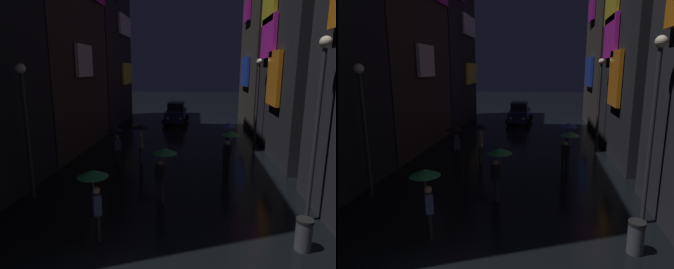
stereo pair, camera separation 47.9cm
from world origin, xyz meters
TOP-DOWN VIEW (x-y plane):
  - building_left_far at (-7.48, 22.18)m, footprint 4.25×8.35m
  - building_right_mid at (7.48, 12.89)m, footprint 4.25×7.76m
  - pedestrian_far_right_black at (-2.76, 9.72)m, footprint 0.90×0.90m
  - pedestrian_midstreet_left_green at (0.11, 5.86)m, footprint 0.90×0.90m
  - pedestrian_foreground_left_green at (-1.59, 3.23)m, footprint 0.90×0.90m
  - pedestrian_foreground_right_blue at (3.02, 11.39)m, footprint 0.90×0.90m
  - pedestrian_midstreet_centre_green at (2.85, 9.15)m, footprint 0.90×0.90m
  - pedestrian_near_crossing_black at (-1.59, 10.44)m, footprint 0.90×0.90m
  - car_distant at (-0.59, 22.62)m, footprint 2.31×4.18m
  - streetlamp_right_far at (5.00, 14.41)m, footprint 0.36×0.36m
  - streetlamp_left_near at (-5.00, 5.79)m, footprint 0.36×0.36m
  - streetlamp_right_near at (5.00, 4.92)m, footprint 0.36×0.36m
  - trash_bin at (4.30, 3.21)m, footprint 0.46×0.46m

SIDE VIEW (x-z plane):
  - trash_bin at x=4.30m, z-range 0.00..0.93m
  - car_distant at x=-0.59m, z-range -0.03..1.89m
  - pedestrian_far_right_black at x=-2.76m, z-range 0.61..2.73m
  - pedestrian_midstreet_left_green at x=0.11m, z-range 0.61..2.73m
  - pedestrian_foreground_left_green at x=-1.59m, z-range 0.61..2.73m
  - pedestrian_foreground_right_blue at x=3.02m, z-range 0.61..2.73m
  - pedestrian_midstreet_centre_green at x=2.85m, z-range 0.61..2.73m
  - pedestrian_near_crossing_black at x=-1.59m, z-range 0.61..2.73m
  - streetlamp_left_near at x=-5.00m, z-range 0.67..5.80m
  - streetlamp_right_far at x=5.00m, z-range 0.69..6.21m
  - streetlamp_right_near at x=5.00m, z-range 0.71..6.58m
  - building_right_mid at x=7.48m, z-range 0.01..12.29m
  - building_left_far at x=-7.48m, z-range 0.00..15.72m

